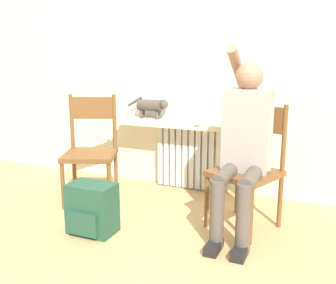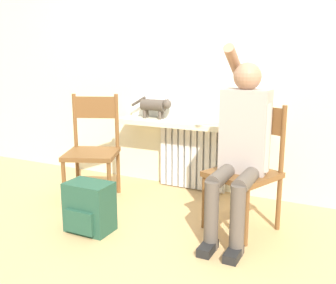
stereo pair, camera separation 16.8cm
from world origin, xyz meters
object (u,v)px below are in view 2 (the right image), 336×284
(person, at_px, (241,142))
(chair_right, at_px, (247,167))
(chair_left, at_px, (93,148))
(backpack, at_px, (89,207))
(cat, at_px, (155,105))

(person, bearing_deg, chair_right, 81.31)
(chair_left, xyz_separation_m, backpack, (0.40, -0.59, -0.29))
(chair_left, height_order, person, person)
(cat, bearing_deg, chair_left, -118.84)
(chair_right, height_order, cat, chair_right)
(person, bearing_deg, backpack, -154.74)
(chair_right, distance_m, backpack, 1.22)
(cat, bearing_deg, backpack, -86.68)
(chair_left, distance_m, cat, 0.76)
(chair_right, bearing_deg, chair_left, -158.02)
(chair_right, relative_size, backpack, 2.52)
(chair_right, xyz_separation_m, person, (-0.02, -0.11, 0.22))
(chair_left, xyz_separation_m, person, (1.41, -0.11, 0.22))
(person, distance_m, backpack, 1.23)
(chair_left, height_order, cat, chair_left)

